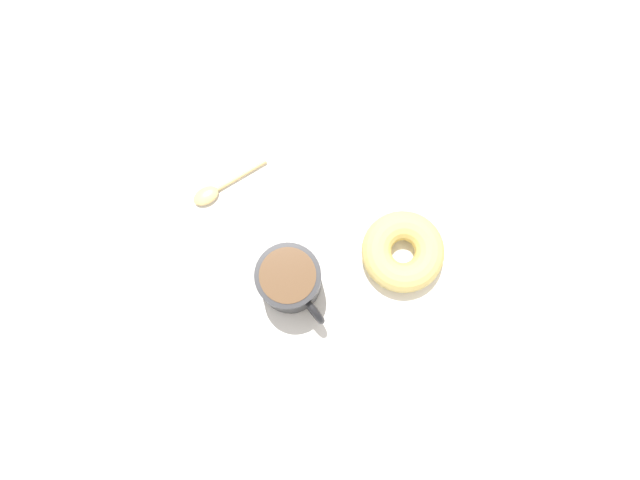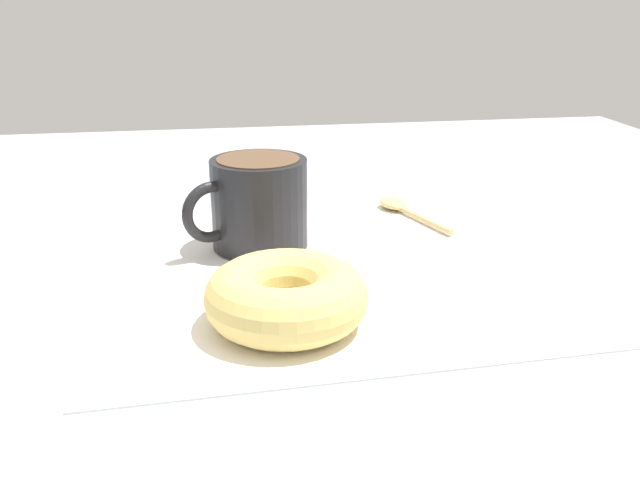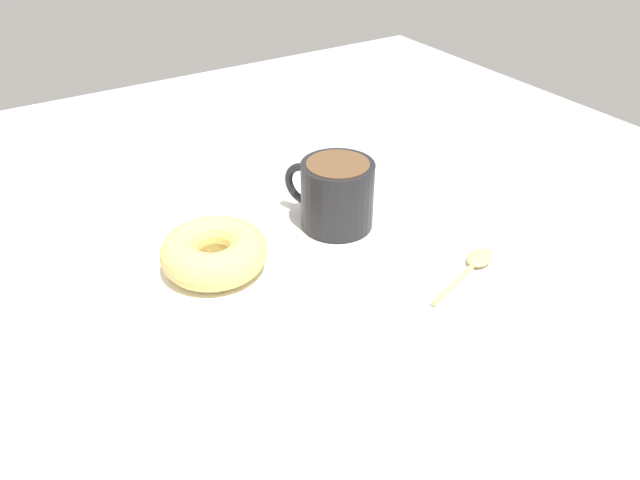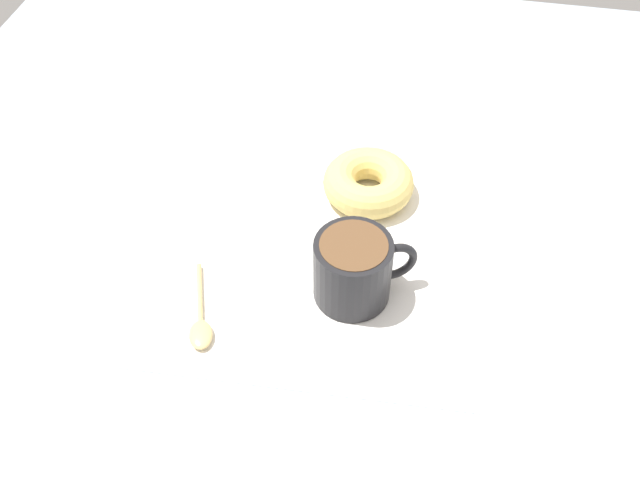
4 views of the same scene
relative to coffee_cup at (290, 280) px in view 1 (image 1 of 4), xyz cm
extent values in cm
cube|color=#99A8B7|center=(-2.76, 5.63, -5.26)|extent=(120.00, 120.00, 2.00)
cube|color=white|center=(-4.54, 4.92, -4.11)|extent=(36.93, 36.93, 0.30)
cylinder|color=black|center=(-0.17, -0.08, -0.19)|extent=(8.11, 8.11, 7.55)
cylinder|color=brown|center=(-0.17, -0.08, 3.39)|extent=(6.91, 6.91, 0.60)
torus|color=black|center=(3.89, 1.81, -0.19)|extent=(5.03, 2.98, 5.13)
torus|color=#E5C66B|center=(-0.64, 15.11, -2.01)|extent=(10.83, 10.83, 3.90)
ellipsoid|color=#D8B772|center=(-14.20, -8.65, -3.51)|extent=(3.42, 4.18, 0.90)
cylinder|color=#D8B772|center=(-15.84, -3.78, -3.68)|extent=(3.26, 8.30, 0.56)
camera|label=1|loc=(10.23, 1.52, 77.84)|focal=35.00mm
camera|label=2|loc=(4.05, 57.49, 17.46)|focal=40.00mm
camera|label=3|loc=(-50.05, 33.44, 33.91)|focal=35.00mm
camera|label=4|loc=(5.39, -46.77, 56.13)|focal=40.00mm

